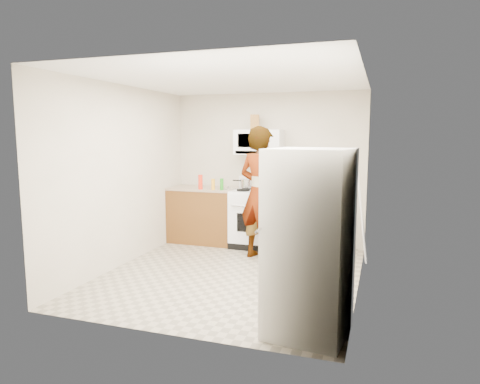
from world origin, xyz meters
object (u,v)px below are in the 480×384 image
at_px(saucepan, 248,183).
at_px(fridge, 309,243).
at_px(microwave, 259,142).
at_px(kettle, 301,184).
at_px(gas_range, 256,217).
at_px(person, 261,193).

bearing_deg(saucepan, fridge, -62.88).
height_order(microwave, fridge, microwave).
bearing_deg(kettle, microwave, 168.48).
bearing_deg(gas_range, fridge, -64.92).
relative_size(microwave, fridge, 0.45).
bearing_deg(gas_range, saucepan, 148.12).
distance_m(microwave, saucepan, 0.70).
bearing_deg(microwave, saucepan, -175.75).
xyz_separation_m(kettle, saucepan, (-0.87, -0.05, -0.01)).
distance_m(microwave, kettle, 0.96).
distance_m(person, saucepan, 0.87).
xyz_separation_m(person, fridge, (1.08, -2.18, -0.12)).
relative_size(person, fridge, 1.14).
bearing_deg(kettle, fridge, -92.27).
bearing_deg(saucepan, kettle, 3.02).
height_order(microwave, person, person).
bearing_deg(fridge, kettle, 108.87).
relative_size(gas_range, fridge, 0.66).
bearing_deg(microwave, gas_range, -90.00).
bearing_deg(microwave, fridge, -65.88).
distance_m(fridge, saucepan, 3.31).
relative_size(gas_range, saucepan, 4.64).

